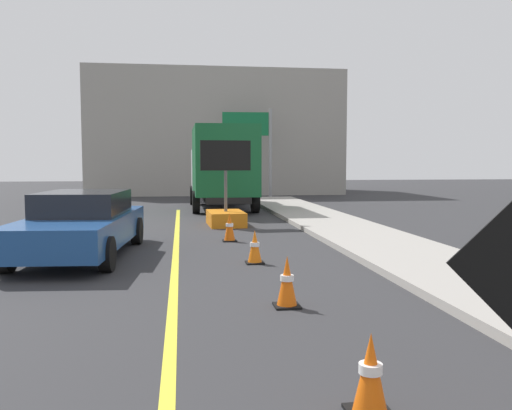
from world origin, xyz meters
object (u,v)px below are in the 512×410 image
at_px(arrow_board_trailer, 226,210).
at_px(highway_guide_sign, 257,137).
at_px(pickup_car, 82,224).
at_px(traffic_cone_curbside, 230,227).
at_px(traffic_cone_far_lane, 255,247).
at_px(traffic_cone_near_sign, 370,375).
at_px(traffic_cone_mid_lane, 287,282).
at_px(box_truck, 222,166).

xyz_separation_m(arrow_board_trailer, highway_guide_sign, (2.82, 13.11, 2.94)).
height_order(pickup_car, traffic_cone_curbside, pickup_car).
bearing_deg(arrow_board_trailer, traffic_cone_far_lane, -89.63).
height_order(pickup_car, traffic_cone_near_sign, pickup_car).
height_order(traffic_cone_near_sign, traffic_cone_mid_lane, traffic_cone_mid_lane).
height_order(highway_guide_sign, traffic_cone_near_sign, highway_guide_sign).
bearing_deg(box_truck, traffic_cone_mid_lane, -91.05).
bearing_deg(traffic_cone_far_lane, traffic_cone_mid_lane, -89.89).
bearing_deg(pickup_car, traffic_cone_near_sign, -65.48).
bearing_deg(highway_guide_sign, arrow_board_trailer, -102.15).
distance_m(arrow_board_trailer, highway_guide_sign, 13.73).
bearing_deg(traffic_cone_curbside, arrow_board_trailer, 86.89).
bearing_deg(arrow_board_trailer, traffic_cone_curbside, -93.11).
bearing_deg(traffic_cone_far_lane, box_truck, 88.65).
bearing_deg(traffic_cone_mid_lane, pickup_car, 127.68).
height_order(highway_guide_sign, traffic_cone_far_lane, highway_guide_sign).
distance_m(traffic_cone_near_sign, traffic_cone_mid_lane, 3.27).
bearing_deg(traffic_cone_curbside, pickup_car, -152.74).
height_order(box_truck, traffic_cone_near_sign, box_truck).
bearing_deg(traffic_cone_curbside, highway_guide_sign, 79.71).
relative_size(traffic_cone_mid_lane, traffic_cone_far_lane, 1.07).
relative_size(traffic_cone_near_sign, traffic_cone_curbside, 0.91).
relative_size(highway_guide_sign, traffic_cone_far_lane, 7.46).
bearing_deg(pickup_car, box_truck, 70.95).
height_order(box_truck, traffic_cone_curbside, box_truck).
height_order(arrow_board_trailer, traffic_cone_mid_lane, arrow_board_trailer).
relative_size(box_truck, traffic_cone_far_lane, 10.35).
distance_m(box_truck, pickup_car, 11.88).
xyz_separation_m(arrow_board_trailer, traffic_cone_mid_lane, (0.05, -9.81, -0.13)).
xyz_separation_m(box_truck, traffic_cone_curbside, (-0.53, -9.46, -1.49)).
relative_size(highway_guide_sign, traffic_cone_near_sign, 7.43).
xyz_separation_m(traffic_cone_mid_lane, traffic_cone_curbside, (-0.24, 6.34, 0.01)).
distance_m(traffic_cone_near_sign, traffic_cone_curbside, 9.61).
xyz_separation_m(arrow_board_trailer, pickup_car, (-3.52, -5.19, 0.22)).
xyz_separation_m(box_truck, traffic_cone_mid_lane, (-0.29, -15.80, -1.50)).
xyz_separation_m(box_truck, pickup_car, (-3.86, -11.18, -1.15)).
bearing_deg(traffic_cone_far_lane, pickup_car, 159.25).
relative_size(highway_guide_sign, traffic_cone_mid_lane, 6.95).
distance_m(traffic_cone_near_sign, traffic_cone_far_lane, 6.54).
distance_m(traffic_cone_mid_lane, traffic_cone_curbside, 6.35).
relative_size(box_truck, pickup_car, 1.32).
bearing_deg(highway_guide_sign, traffic_cone_near_sign, -95.98).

